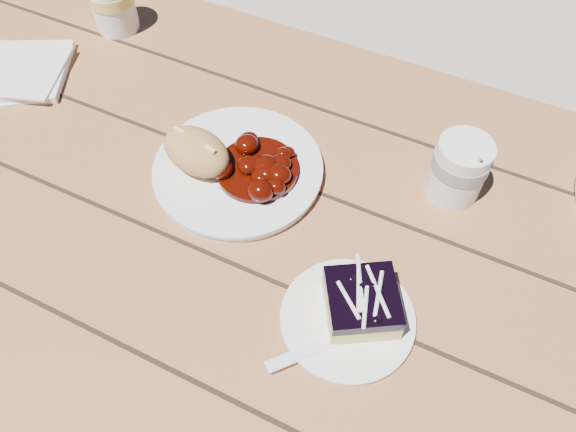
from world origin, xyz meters
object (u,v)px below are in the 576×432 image
at_px(main_plate, 238,171).
at_px(bread_roll, 196,151).
at_px(second_cup, 113,5).
at_px(dessert_plate, 347,319).
at_px(coffee_cup, 459,169).
at_px(picnic_table, 169,234).
at_px(blueberry_cake, 362,302).

relative_size(main_plate, bread_roll, 2.24).
relative_size(main_plate, second_cup, 2.57).
bearing_deg(bread_roll, main_plate, 19.98).
xyz_separation_m(dessert_plate, coffee_cup, (0.06, 0.26, 0.04)).
xyz_separation_m(dessert_plate, second_cup, (-0.61, 0.36, 0.04)).
bearing_deg(picnic_table, coffee_cup, 22.26).
relative_size(picnic_table, blueberry_cake, 17.07).
bearing_deg(second_cup, picnic_table, -47.41).
bearing_deg(blueberry_cake, main_plate, 120.38).
height_order(main_plate, coffee_cup, coffee_cup).
xyz_separation_m(bread_roll, second_cup, (-0.32, 0.23, 0.00)).
height_order(main_plate, dessert_plate, main_plate).
xyz_separation_m(picnic_table, bread_roll, (0.06, 0.04, 0.21)).
xyz_separation_m(main_plate, dessert_plate, (0.24, -0.15, -0.00)).
distance_m(main_plate, bread_roll, 0.07).
distance_m(main_plate, dessert_plate, 0.28).
distance_m(blueberry_cake, coffee_cup, 0.25).
height_order(main_plate, bread_roll, bread_roll).
bearing_deg(blueberry_cake, dessert_plate, -154.63).
bearing_deg(dessert_plate, blueberry_cake, 56.31).
bearing_deg(dessert_plate, coffee_cup, 77.42).
height_order(bread_roll, second_cup, second_cup).
height_order(blueberry_cake, second_cup, second_cup).
distance_m(bread_roll, dessert_plate, 0.32).
distance_m(main_plate, second_cup, 0.43).
bearing_deg(picnic_table, blueberry_cake, -11.57).
bearing_deg(bread_roll, second_cup, 143.49).
relative_size(picnic_table, bread_roll, 18.18).
bearing_deg(picnic_table, main_plate, 26.97).
bearing_deg(bread_roll, picnic_table, -147.62).
relative_size(dessert_plate, coffee_cup, 1.70).
bearing_deg(coffee_cup, bread_roll, -159.77).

